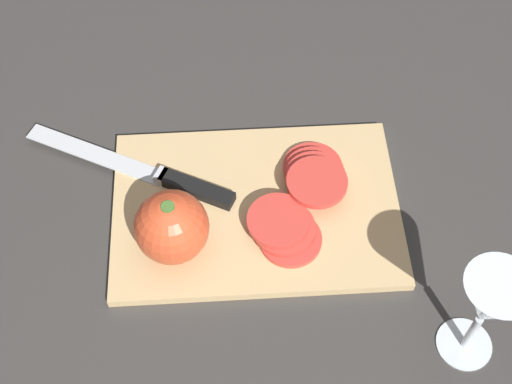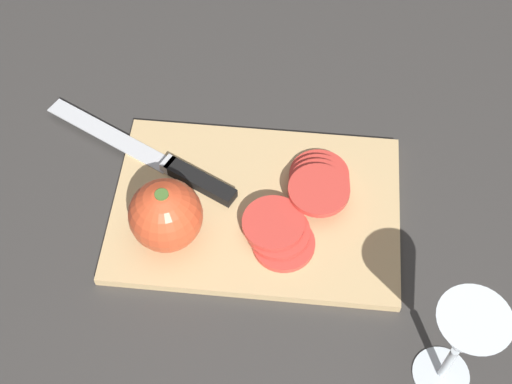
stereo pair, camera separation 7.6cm
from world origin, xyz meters
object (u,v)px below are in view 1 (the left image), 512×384
(tomato_slice_stack_far, at_px, (284,228))
(tomato_slice_stack_near, at_px, (315,174))
(wine_glass, at_px, (489,305))
(whole_tomato, at_px, (172,227))
(knife, at_px, (170,180))

(tomato_slice_stack_far, bearing_deg, tomato_slice_stack_near, 59.09)
(wine_glass, height_order, whole_tomato, wine_glass)
(whole_tomato, height_order, tomato_slice_stack_far, whole_tomato)
(wine_glass, bearing_deg, tomato_slice_stack_far, 141.99)
(whole_tomato, distance_m, tomato_slice_stack_far, 0.14)
(whole_tomato, bearing_deg, tomato_slice_stack_near, 25.51)
(whole_tomato, relative_size, tomato_slice_stack_near, 0.77)
(knife, height_order, tomato_slice_stack_far, tomato_slice_stack_far)
(wine_glass, bearing_deg, whole_tomato, 156.64)
(whole_tomato, distance_m, knife, 0.10)
(whole_tomato, xyz_separation_m, tomato_slice_stack_far, (0.13, 0.01, -0.03))
(wine_glass, xyz_separation_m, whole_tomato, (-0.32, 0.14, -0.05))
(knife, relative_size, tomato_slice_stack_near, 2.39)
(wine_glass, height_order, tomato_slice_stack_far, wine_glass)
(knife, xyz_separation_m, tomato_slice_stack_near, (0.18, -0.01, 0.01))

